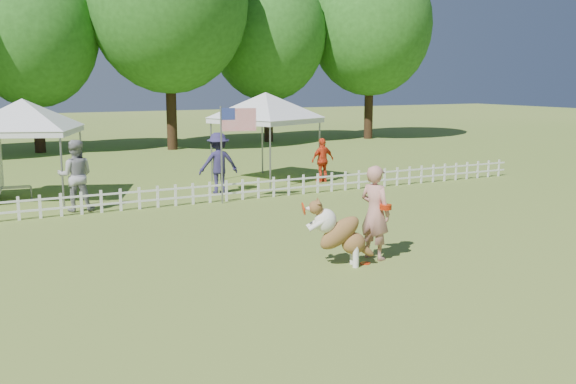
% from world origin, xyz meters
% --- Properties ---
extents(ground, '(120.00, 120.00, 0.00)m').
position_xyz_m(ground, '(0.00, 0.00, 0.00)').
color(ground, '#4C6D22').
rests_on(ground, ground).
extents(picket_fence, '(22.00, 0.08, 0.60)m').
position_xyz_m(picket_fence, '(0.00, 7.00, 0.30)').
color(picket_fence, white).
rests_on(picket_fence, ground).
extents(handler, '(0.61, 0.76, 1.83)m').
position_xyz_m(handler, '(0.58, 0.16, 0.91)').
color(handler, tan).
rests_on(handler, ground).
extents(dog, '(1.30, 0.80, 1.28)m').
position_xyz_m(dog, '(-0.28, 0.01, 0.64)').
color(dog, brown).
rests_on(dog, ground).
extents(frisbee_on_turf, '(0.26, 0.26, 0.02)m').
position_xyz_m(frisbee_on_turf, '(0.22, -0.07, 0.01)').
color(frisbee_on_turf, red).
rests_on(frisbee_on_turf, ground).
extents(canopy_tent_left, '(3.55, 3.55, 2.84)m').
position_xyz_m(canopy_tent_left, '(-4.77, 9.64, 1.42)').
color(canopy_tent_left, silver).
rests_on(canopy_tent_left, ground).
extents(canopy_tent_right, '(3.75, 3.75, 2.94)m').
position_xyz_m(canopy_tent_right, '(2.89, 9.93, 1.47)').
color(canopy_tent_right, silver).
rests_on(canopy_tent_right, ground).
extents(flag_pole, '(1.03, 0.40, 2.72)m').
position_xyz_m(flag_pole, '(0.02, 6.75, 1.36)').
color(flag_pole, gray).
rests_on(flag_pole, ground).
extents(spectator_a, '(1.07, 0.92, 1.89)m').
position_xyz_m(spectator_a, '(-3.77, 7.54, 0.94)').
color(spectator_a, gray).
rests_on(spectator_a, ground).
extents(spectator_b, '(1.27, 0.81, 1.86)m').
position_xyz_m(spectator_b, '(0.53, 8.32, 0.93)').
color(spectator_b, '#2B2651').
rests_on(spectator_b, ground).
extents(spectator_c, '(0.91, 0.45, 1.49)m').
position_xyz_m(spectator_c, '(4.45, 8.77, 0.75)').
color(spectator_c, red).
rests_on(spectator_c, ground).
extents(tree_center_left, '(6.00, 6.00, 9.80)m').
position_xyz_m(tree_center_left, '(-3.00, 22.50, 4.90)').
color(tree_center_left, '#245718').
rests_on(tree_center_left, ground).
extents(tree_center_right, '(7.60, 7.60, 12.60)m').
position_xyz_m(tree_center_right, '(3.00, 21.00, 6.30)').
color(tree_center_right, '#245718').
rests_on(tree_center_right, ground).
extents(tree_right, '(6.20, 6.20, 10.40)m').
position_xyz_m(tree_right, '(9.00, 22.50, 5.20)').
color(tree_right, '#245718').
rests_on(tree_right, ground).
extents(tree_far_right, '(7.00, 7.00, 11.40)m').
position_xyz_m(tree_far_right, '(15.00, 21.50, 5.70)').
color(tree_far_right, '#245718').
rests_on(tree_far_right, ground).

